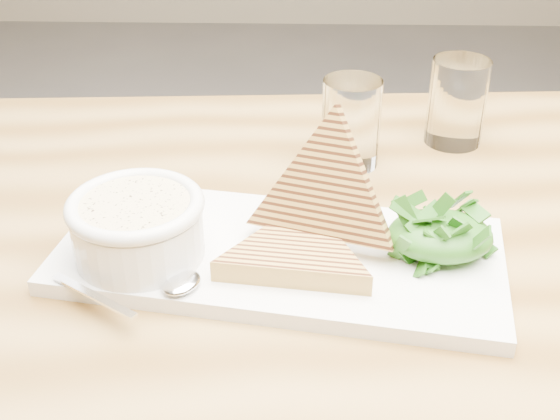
{
  "coord_description": "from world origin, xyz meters",
  "views": [
    {
      "loc": [
        -0.05,
        -0.83,
        1.14
      ],
      "look_at": [
        -0.07,
        -0.22,
        0.77
      ],
      "focal_mm": 45.0,
      "sensor_mm": 36.0,
      "label": 1
    }
  ],
  "objects_px": {
    "glass_near": "(351,123)",
    "soup_bowl": "(139,233)",
    "glass_far": "(457,102)",
    "table_top": "(290,274)",
    "platter": "(279,255)"
  },
  "relations": [
    {
      "from": "platter",
      "to": "soup_bowl",
      "type": "height_order",
      "value": "soup_bowl"
    },
    {
      "from": "table_top",
      "to": "glass_near",
      "type": "xyz_separation_m",
      "value": [
        0.07,
        0.21,
        0.08
      ]
    },
    {
      "from": "platter",
      "to": "table_top",
      "type": "bearing_deg",
      "value": 28.41
    },
    {
      "from": "soup_bowl",
      "to": "glass_far",
      "type": "bearing_deg",
      "value": 39.66
    },
    {
      "from": "soup_bowl",
      "to": "glass_far",
      "type": "relative_size",
      "value": 1.11
    },
    {
      "from": "soup_bowl",
      "to": "table_top",
      "type": "bearing_deg",
      "value": 7.78
    },
    {
      "from": "glass_near",
      "to": "soup_bowl",
      "type": "bearing_deg",
      "value": -133.21
    },
    {
      "from": "platter",
      "to": "soup_bowl",
      "type": "relative_size",
      "value": 3.5
    },
    {
      "from": "table_top",
      "to": "glass_far",
      "type": "bearing_deg",
      "value": 52.6
    },
    {
      "from": "glass_near",
      "to": "glass_far",
      "type": "relative_size",
      "value": 0.97
    },
    {
      "from": "table_top",
      "to": "glass_far",
      "type": "relative_size",
      "value": 11.49
    },
    {
      "from": "platter",
      "to": "glass_near",
      "type": "height_order",
      "value": "glass_near"
    },
    {
      "from": "platter",
      "to": "soup_bowl",
      "type": "bearing_deg",
      "value": -174.05
    },
    {
      "from": "table_top",
      "to": "glass_far",
      "type": "distance_m",
      "value": 0.36
    },
    {
      "from": "glass_near",
      "to": "glass_far",
      "type": "xyz_separation_m",
      "value": [
        0.14,
        0.07,
        0.0
      ]
    }
  ]
}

